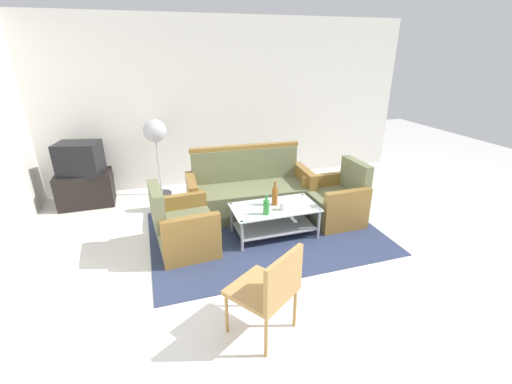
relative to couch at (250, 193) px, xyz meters
name	(u,v)px	position (x,y,z in m)	size (l,w,h in m)	color
ground_plane	(301,265)	(0.15, -1.50, -0.32)	(14.00, 14.00, 0.00)	silver
wall_back	(232,103)	(0.15, 1.56, 1.08)	(6.52, 0.12, 2.80)	silver
rug	(265,232)	(0.01, -0.67, -0.31)	(2.97, 2.13, 0.01)	#2D3856
couch	(250,193)	(0.00, 0.00, 0.00)	(1.83, 0.82, 0.96)	#6B704C
armchair_left	(183,229)	(-1.06, -0.76, -0.03)	(0.74, 0.80, 0.85)	#6B704C
armchair_right	(336,202)	(1.09, -0.63, -0.03)	(0.71, 0.77, 0.85)	#6B704C
coffee_table	(274,216)	(0.11, -0.76, -0.04)	(1.10, 0.60, 0.40)	silver
bottle_green	(266,207)	(-0.07, -0.93, 0.19)	(0.08, 0.08, 0.25)	#2D8C38
bottle_brown	(275,196)	(0.13, -0.70, 0.22)	(0.08, 0.08, 0.32)	brown
cup	(283,206)	(0.17, -0.88, 0.14)	(0.08, 0.08, 0.10)	silver
tv_stand	(86,189)	(-2.36, 1.05, -0.06)	(0.80, 0.50, 0.52)	black
television	(79,158)	(-2.36, 1.05, 0.44)	(0.69, 0.57, 0.48)	black
pedestal_fan	(155,135)	(-1.22, 1.10, 0.70)	(0.36, 0.36, 1.27)	#2D2D33
wicker_chair	(270,287)	(-0.53, -2.36, 0.18)	(0.67, 0.67, 0.84)	#AD844C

